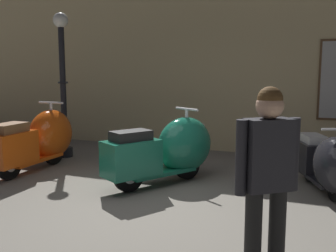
# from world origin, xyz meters

# --- Properties ---
(ground_plane) EXTENTS (60.00, 60.00, 0.00)m
(ground_plane) POSITION_xyz_m (0.00, 0.00, 0.00)
(ground_plane) COLOR slate
(showroom_back_wall) EXTENTS (18.00, 0.24, 3.56)m
(showroom_back_wall) POSITION_xyz_m (0.01, 3.92, 1.78)
(showroom_back_wall) COLOR #CCB784
(showroom_back_wall) RESTS_ON ground
(scooter_0) EXTENTS (0.60, 1.85, 1.12)m
(scooter_0) POSITION_xyz_m (-2.44, 1.23, 0.51)
(scooter_0) COLOR black
(scooter_0) RESTS_ON ground
(scooter_1) EXTENTS (1.35, 1.82, 1.10)m
(scooter_1) POSITION_xyz_m (-0.08, 1.26, 0.50)
(scooter_1) COLOR black
(scooter_1) RESTS_ON ground
(scooter_2) EXTENTS (0.98, 1.60, 0.95)m
(scooter_2) POSITION_xyz_m (2.08, 1.56, 0.43)
(scooter_2) COLOR black
(scooter_2) RESTS_ON ground
(lamppost) EXTENTS (0.28, 0.28, 2.73)m
(lamppost) POSITION_xyz_m (-2.64, 2.17, 1.49)
(lamppost) COLOR black
(lamppost) RESTS_ON ground
(visitor_1) EXTENTS (0.43, 0.38, 1.54)m
(visitor_1) POSITION_xyz_m (1.64, -1.05, 0.89)
(visitor_1) COLOR black
(visitor_1) RESTS_ON ground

